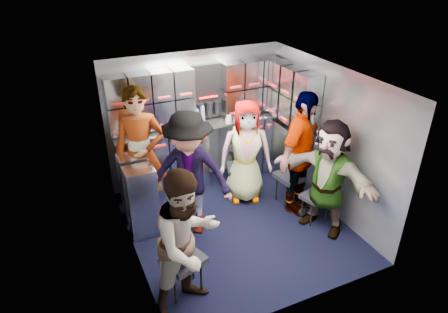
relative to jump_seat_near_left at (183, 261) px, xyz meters
name	(u,v)px	position (x,y,z in m)	size (l,w,h in m)	color
floor	(236,225)	(1.05, 0.83, -0.43)	(3.00, 3.00, 0.00)	black
wall_back	(196,118)	(1.05, 2.33, 0.62)	(2.80, 0.04, 2.10)	#989CA6
wall_left	(128,183)	(-0.35, 0.83, 0.62)	(0.04, 3.00, 2.10)	#989CA6
wall_right	(327,139)	(2.45, 0.83, 0.62)	(0.04, 3.00, 2.10)	#989CA6
ceiling	(239,78)	(1.05, 0.83, 1.67)	(2.80, 3.00, 0.02)	silver
cart_bank_back	(201,154)	(1.05, 2.12, 0.07)	(2.68, 0.38, 0.99)	#A7ACB8
cart_bank_left	(139,195)	(-0.14, 1.39, 0.07)	(0.38, 0.76, 0.99)	#A7ACB8
counter	(200,124)	(1.05, 2.12, 0.59)	(2.68, 0.42, 0.03)	#B4B7BC
locker_bank_back	(198,94)	(1.05, 2.18, 1.06)	(2.68, 0.28, 0.82)	#A7ACB8
locker_bank_right	(293,95)	(2.30, 1.53, 1.06)	(0.28, 1.00, 0.82)	#A7ACB8
right_cabinet	(292,157)	(2.30, 1.43, 0.07)	(0.28, 1.20, 1.00)	#A7ACB8
coffee_niche	(208,92)	(1.23, 2.24, 1.04)	(0.46, 0.16, 0.84)	black
red_latch_strip	(206,138)	(1.05, 1.92, 0.45)	(2.60, 0.02, 0.03)	#AD191C
jump_seat_near_left	(183,261)	(0.00, 0.00, 0.00)	(0.52, 0.50, 0.48)	black
jump_seat_mid_left	(186,200)	(0.45, 1.19, -0.07)	(0.44, 0.43, 0.40)	black
jump_seat_center	(240,169)	(1.47, 1.59, -0.03)	(0.48, 0.47, 0.45)	black
jump_seat_mid_right	(291,177)	(2.03, 1.02, 0.00)	(0.46, 0.44, 0.48)	black
jump_seat_near_right	(316,198)	(2.10, 0.50, -0.06)	(0.43, 0.42, 0.41)	black
attendant_standing	(141,155)	(0.00, 1.66, 0.51)	(0.69, 0.45, 1.88)	black
attendant_arc_a	(187,243)	(0.00, -0.18, 0.39)	(0.80, 0.62, 1.64)	black
attendant_arc_b	(189,175)	(0.45, 1.01, 0.43)	(1.11, 0.64, 1.72)	black
attendant_arc_c	(246,152)	(1.47, 1.41, 0.36)	(0.77, 0.50, 1.57)	black
attendant_arc_d	(301,154)	(2.03, 0.84, 0.47)	(1.06, 0.44, 1.80)	black
attendant_arc_e	(328,177)	(2.10, 0.32, 0.37)	(1.47, 0.47, 1.59)	black
bottle_left	(197,118)	(0.98, 2.07, 0.72)	(0.07, 0.07, 0.24)	white
bottle_mid	(203,116)	(1.07, 2.07, 0.74)	(0.06, 0.06, 0.28)	white
bottle_right	(235,111)	(1.61, 2.07, 0.73)	(0.06, 0.06, 0.26)	white
cup_left	(140,133)	(0.10, 2.06, 0.65)	(0.08, 0.08, 0.09)	#CCBB8F
cup_right	(228,118)	(1.50, 2.06, 0.65)	(0.09, 0.09, 0.09)	#CCBB8F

